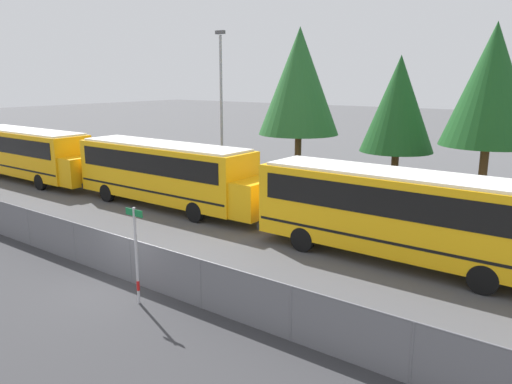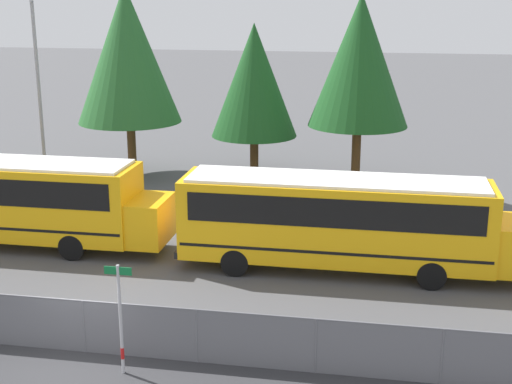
{
  "view_description": "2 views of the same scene",
  "coord_description": "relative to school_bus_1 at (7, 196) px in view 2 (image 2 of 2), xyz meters",
  "views": [
    {
      "loc": [
        12.28,
        -9.65,
        6.47
      ],
      "look_at": [
        0.2,
        6.45,
        1.86
      ],
      "focal_mm": 35.0,
      "sensor_mm": 36.0,
      "label": 1
    },
    {
      "loc": [
        7.49,
        -16.06,
        9.26
      ],
      "look_at": [
        3.17,
        8.06,
        2.36
      ],
      "focal_mm": 50.0,
      "sensor_mm": 36.0,
      "label": 2
    }
  ],
  "objects": [
    {
      "name": "school_bus_1",
      "position": [
        0.0,
        0.0,
        0.0
      ],
      "size": [
        11.78,
        2.49,
        3.27
      ],
      "color": "#EDA80F",
      "rests_on": "ground_plane"
    },
    {
      "name": "tree_0",
      "position": [
        7.2,
        12.06,
        3.01
      ],
      "size": [
        4.38,
        4.38,
        7.8
      ],
      "color": "#51381E",
      "rests_on": "ground_plane"
    },
    {
      "name": "street_sign",
      "position": [
        7.55,
        -8.29,
        -0.39
      ],
      "size": [
        0.7,
        0.09,
        2.91
      ],
      "color": "#B7B7BC",
      "rests_on": "ground_plane"
    },
    {
      "name": "tree_1",
      "position": [
        12.49,
        10.94,
        4.18
      ],
      "size": [
        4.8,
        4.8,
        9.25
      ],
      "color": "#51381E",
      "rests_on": "ground_plane"
    },
    {
      "name": "fence",
      "position": [
        6.18,
        -7.43,
        -1.16
      ],
      "size": [
        61.33,
        0.07,
        1.5
      ],
      "color": "#9EA0A5",
      "rests_on": "ground_plane"
    },
    {
      "name": "tree_2",
      "position": [
        1.0,
        10.82,
        4.31
      ],
      "size": [
        5.22,
        5.22,
        9.65
      ],
      "color": "#51381E",
      "rests_on": "ground_plane"
    },
    {
      "name": "light_pole",
      "position": [
        -1.37,
        5.87,
        3.04
      ],
      "size": [
        0.6,
        0.24,
        9.16
      ],
      "color": "gray",
      "rests_on": "ground_plane"
    },
    {
      "name": "school_bus_2",
      "position": [
        12.5,
        -0.43,
        0.0
      ],
      "size": [
        11.78,
        2.49,
        3.27
      ],
      "color": "#EDA80F",
      "rests_on": "ground_plane"
    },
    {
      "name": "ground_plane",
      "position": [
        6.18,
        -7.43,
        -1.93
      ],
      "size": [
        200.0,
        200.0,
        0.0
      ],
      "primitive_type": "plane",
      "color": "#4C4C4F"
    }
  ]
}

